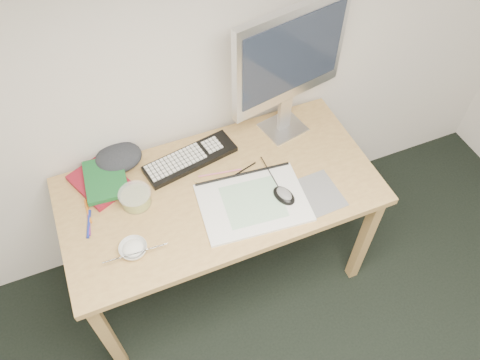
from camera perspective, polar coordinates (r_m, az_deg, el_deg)
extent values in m
plane|color=silver|center=(1.97, -4.09, 17.82)|extent=(3.60, 0.00, 3.60)
cube|color=tan|center=(2.24, -15.72, -18.04)|extent=(0.05, 0.05, 0.71)
cube|color=tan|center=(2.46, 14.87, -7.11)|extent=(0.05, 0.05, 0.71)
cube|color=tan|center=(2.54, -18.60, -5.81)|extent=(0.05, 0.05, 0.71)
cube|color=tan|center=(2.73, 8.37, 2.79)|extent=(0.05, 0.05, 0.71)
cube|color=tan|center=(2.08, -2.48, -1.35)|extent=(1.40, 0.70, 0.03)
cube|color=gray|center=(2.06, 8.84, -1.92)|extent=(0.25, 0.22, 0.00)
cube|color=white|center=(2.01, 1.61, -2.77)|extent=(0.48, 0.37, 0.01)
cube|color=black|center=(2.17, -6.08, 2.59)|extent=(0.45, 0.21, 0.03)
cube|color=silver|center=(2.32, 5.26, 6.42)|extent=(0.23, 0.21, 0.01)
cube|color=silver|center=(2.25, 5.43, 8.08)|extent=(0.07, 0.03, 0.18)
cube|color=silver|center=(2.04, 6.15, 14.80)|extent=(0.56, 0.15, 0.46)
cube|color=black|center=(2.03, 6.18, 15.04)|extent=(0.50, 0.11, 0.36)
ellipsoid|color=black|center=(2.02, 5.41, -1.70)|extent=(0.10, 0.13, 0.04)
imported|color=white|center=(1.92, -12.86, -8.22)|extent=(0.14, 0.14, 0.04)
cylinder|color=silver|center=(1.89, -12.63, -8.69)|extent=(0.25, 0.03, 0.02)
cylinder|color=#D9D94C|center=(2.04, -12.62, -2.14)|extent=(0.15, 0.15, 0.07)
cube|color=maroon|center=(2.16, -16.71, -0.22)|extent=(0.27, 0.31, 0.03)
cube|color=#175C28|center=(2.14, -16.08, 0.13)|extent=(0.20, 0.26, 0.02)
ellipsoid|color=#25282D|center=(2.20, -14.58, 2.67)|extent=(0.20, 0.18, 0.07)
cylinder|color=#CD6685|center=(2.12, -2.44, 0.88)|extent=(0.20, 0.04, 0.01)
cylinder|color=tan|center=(2.06, -3.43, -1.27)|extent=(0.12, 0.17, 0.01)
cylinder|color=black|center=(2.12, 0.05, 1.01)|extent=(0.17, 0.05, 0.01)
cylinder|color=navy|center=(2.05, -17.95, -5.11)|extent=(0.05, 0.14, 0.01)
cylinder|color=orange|center=(2.09, -18.05, -3.65)|extent=(0.01, 0.13, 0.01)
cylinder|color=#73227C|center=(2.05, -17.93, -5.08)|extent=(0.03, 0.12, 0.01)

